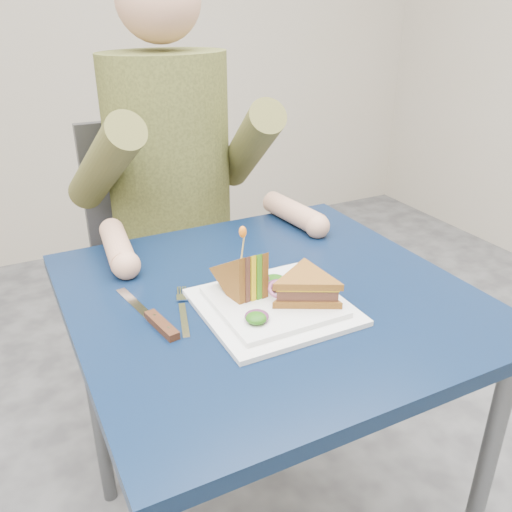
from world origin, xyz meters
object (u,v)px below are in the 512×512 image
table (269,326)px  knife (156,321)px  sandwich_flat (306,287)px  plate (273,305)px  fork (183,312)px  sandwich_upright (243,278)px  chair (166,250)px  diner (170,138)px

table → knife: size_ratio=3.40×
sandwich_flat → knife: bearing=164.0°
plate → fork: plate is taller
table → knife: knife is taller
sandwich_flat → fork: 0.23m
sandwich_upright → sandwich_flat: bearing=-36.7°
table → fork: (-0.18, 0.00, 0.08)m
knife → table: bearing=2.5°
table → knife: (-0.23, -0.01, 0.09)m
table → chair: 0.69m
table → fork: size_ratio=4.28×
chair → plate: size_ratio=3.58×
table → diner: bearing=90.0°
chair → fork: bearing=-104.8°
chair → sandwich_upright: 0.74m
chair → diner: (-0.00, -0.11, 0.37)m
table → chair: size_ratio=0.81×
chair → knife: bearing=-108.7°
sandwich_flat → sandwich_upright: size_ratio=1.45×
sandwich_upright → table: bearing=13.7°
sandwich_flat → knife: 0.28m
chair → plate: 0.76m
sandwich_flat → fork: (-0.21, 0.09, -0.04)m
sandwich_upright → knife: bearing=178.2°
sandwich_upright → knife: 0.18m
chair → sandwich_flat: chair is taller
diner → plate: diner is taller
table → plate: 0.11m
table → sandwich_upright: size_ratio=5.58×
diner → sandwich_upright: 0.60m
chair → sandwich_upright: bearing=-95.3°
sandwich_flat → knife: sandwich_flat is taller
fork → knife: size_ratio=0.79×
diner → sandwich_upright: (-0.06, -0.58, -0.13)m
sandwich_flat → plate: bearing=155.6°
chair → knife: size_ratio=4.21×
plate → knife: plate is taller
chair → sandwich_flat: bearing=-87.7°
plate → sandwich_upright: bearing=130.9°
plate → sandwich_upright: size_ratio=1.93×
table → diner: size_ratio=1.01×
diner → sandwich_flat: bearing=-87.4°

